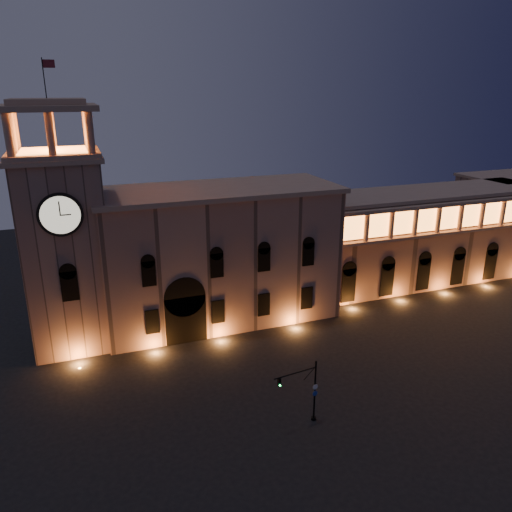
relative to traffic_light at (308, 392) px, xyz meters
name	(u,v)px	position (x,y,z in m)	size (l,w,h in m)	color
ground	(303,402)	(1.01, 2.89, -3.29)	(160.00, 160.00, 0.00)	black
government_building	(218,254)	(-1.07, 24.83, 5.48)	(30.80, 12.80, 17.60)	#8C685B
clock_tower	(65,244)	(-19.49, 23.87, 9.21)	(9.80, 9.80, 32.40)	#8C685B
colonnade_wing	(423,236)	(33.01, 26.81, 4.05)	(40.60, 11.50, 14.50)	#876356
traffic_light	(308,392)	(0.00, 0.00, 0.00)	(4.53, 0.90, 6.26)	black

